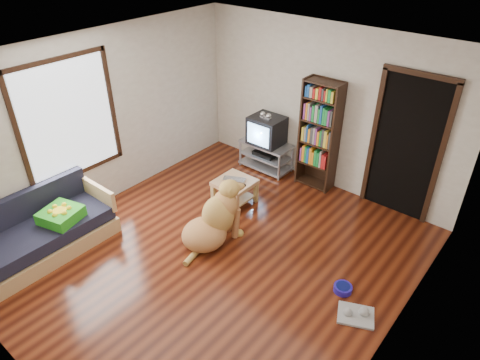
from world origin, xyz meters
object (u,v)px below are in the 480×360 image
Objects in this scene: crt_tv at (268,130)px; bookshelf at (320,130)px; grey_rag at (356,315)px; green_cushion at (61,215)px; dog_bowl at (343,288)px; dog at (214,221)px; coffee_table at (235,188)px; sofa at (44,234)px; tv_stand at (266,155)px; laptop at (233,181)px.

crt_tv is 0.99m from bookshelf.
grey_rag is 0.69× the size of crt_tv.
dog_bowl is (3.33, 1.63, -0.46)m from green_cushion.
dog is at bearing 26.49° from green_cushion.
dog is (-0.30, -2.15, -0.66)m from bookshelf.
crt_tv is 2.22m from dog.
crt_tv is 1.32m from coffee_table.
bookshelf is at bearing 47.49° from green_cushion.
dog_bowl is at bearing -50.71° from bookshelf.
sofa is 2.26m from dog.
green_cushion is at bearing -104.04° from tv_stand.
grey_rag is 2.66m from coffee_table.
crt_tv is (-2.78, 2.05, 0.73)m from grey_rag.
laptop is at bearing -77.21° from tv_stand.
coffee_table is (0.00, 0.03, -0.13)m from laptop.
grey_rag is 3.53m from crt_tv.
bookshelf is at bearing 130.81° from grey_rag.
laptop is at bearing -77.43° from crt_tv.
dog_bowl is at bearing -39.39° from laptop.
dog_bowl is 2.29m from coffee_table.
tv_stand is 0.47m from crt_tv.
crt_tv is at bearing 60.80° from green_cushion.
dog_bowl is 2.60m from bookshelf.
laptop is 0.59× the size of crt_tv.
green_cushion is 0.51× the size of tv_stand.
coffee_table is 0.96m from dog.
tv_stand is 0.50× the size of bookshelf.
sofa is (-3.45, -1.86, 0.22)m from dog_bowl.
laptop is at bearing 47.59° from green_cushion.
crt_tv is 0.51× the size of dog.
coffee_table is at bearing 161.35° from grey_rag.
bookshelf is 1.59× the size of dog.
tv_stand is 1.55× the size of crt_tv.
dog is (0.65, -2.06, 0.07)m from tv_stand.
sofa reaches higher than laptop.
grey_rag is at bearing 23.20° from sofa.
crt_tv is at bearing 77.56° from laptop.
dog is (1.50, 1.34, -0.16)m from green_cushion.
bookshelf reaches higher than coffee_table.
laptop is 0.30× the size of dog.
tv_stand is 0.50× the size of sofa.
green_cushion is 0.80× the size of crt_tv.
green_cushion reaches higher than grey_rag.
dog is (0.65, -2.08, -0.40)m from crt_tv.
tv_stand is (-2.78, 2.02, 0.25)m from grey_rag.
sofa reaches higher than grey_rag.
coffee_table is at bearing -117.99° from bookshelf.
tv_stand reaches higher than dog_bowl.
bookshelf is 1.61m from coffee_table.
crt_tv is 1.05× the size of coffee_table.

